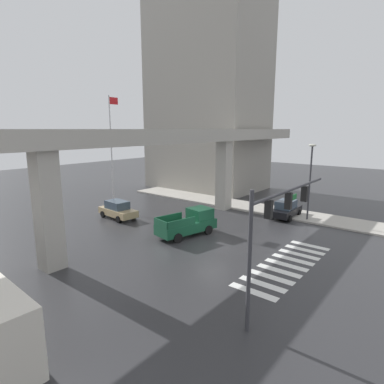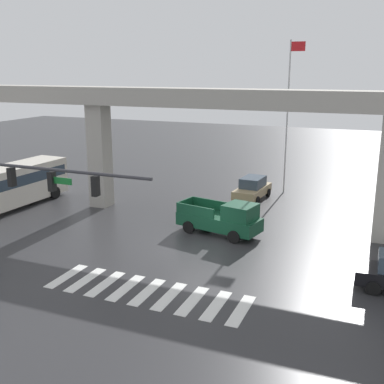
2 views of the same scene
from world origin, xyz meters
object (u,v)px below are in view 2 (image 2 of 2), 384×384
at_px(traffic_signal_mast, 32,191).
at_px(pickup_truck, 223,219).
at_px(city_bus, 4,186).
at_px(flagpole, 289,108).
at_px(sedan_tan, 252,188).

bearing_deg(traffic_signal_mast, pickup_truck, 61.05).
bearing_deg(pickup_truck, city_bus, -176.85).
height_order(pickup_truck, flagpole, flagpole).
bearing_deg(flagpole, pickup_truck, -96.59).
distance_m(city_bus, sedan_tan, 18.23).
relative_size(city_bus, flagpole, 0.92).
height_order(pickup_truck, sedan_tan, pickup_truck).
xyz_separation_m(sedan_tan, flagpole, (1.90, 2.97, 5.93)).
bearing_deg(city_bus, sedan_tan, 31.30).
distance_m(sedan_tan, traffic_signal_mast, 19.55).
distance_m(city_bus, traffic_signal_mast, 14.25).
height_order(pickup_truck, city_bus, city_bus).
distance_m(sedan_tan, flagpole, 6.90).
distance_m(pickup_truck, sedan_tan, 8.59).
bearing_deg(sedan_tan, city_bus, -148.70).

